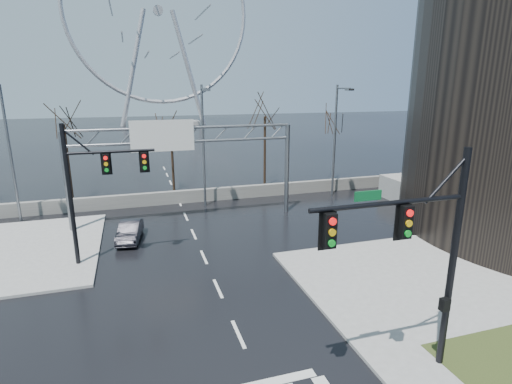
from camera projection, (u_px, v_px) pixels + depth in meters
name	position (u px, v px, depth m)	size (l,w,h in m)	color
ground	(238.00, 334.00, 16.37)	(260.00, 260.00, 0.00)	black
sidewalk_right_ext	(411.00, 277.00, 21.07)	(12.00, 10.00, 0.15)	gray
sidewalk_far	(13.00, 252.00, 24.26)	(10.00, 12.00, 0.15)	gray
barrier_wall	(179.00, 197.00, 34.69)	(52.00, 0.50, 1.10)	slate
signal_mast_near	(423.00, 245.00, 12.88)	(5.52, 0.41, 8.00)	black
signal_mast_far	(91.00, 181.00, 21.72)	(4.72, 0.41, 8.00)	black
sign_gantry	(179.00, 153.00, 28.74)	(16.36, 0.40, 7.60)	slate
streetlight_left	(7.00, 144.00, 28.18)	(0.50, 2.55, 10.00)	slate
streetlight_mid	(204.00, 137.00, 32.20)	(0.50, 2.55, 10.00)	slate
streetlight_right	(337.00, 132.00, 35.66)	(0.50, 2.55, 10.00)	slate
tree_left	(65.00, 133.00, 33.94)	(3.75, 3.75, 7.50)	black
tree_center	(171.00, 138.00, 37.66)	(3.25, 3.25, 6.50)	black
tree_right	(265.00, 125.00, 39.06)	(3.90, 3.90, 7.80)	black
tree_far_right	(335.00, 130.00, 42.03)	(3.40, 3.40, 6.80)	black
ferris_wheel	(158.00, 19.00, 98.80)	(45.00, 6.00, 50.91)	gray
car	(130.00, 231.00, 26.26)	(1.31, 3.75, 1.24)	black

